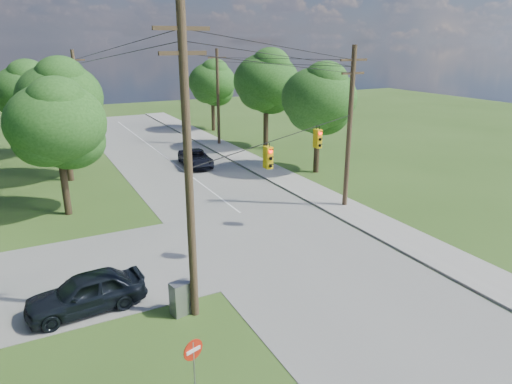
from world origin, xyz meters
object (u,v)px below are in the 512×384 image
pole_sw (188,168)px  control_cabinet (181,298)px  pole_north_e (218,97)px  car_main_north (196,158)px  pole_ne (350,126)px  do_not_enter_sign (193,356)px  car_cross_dark (86,292)px  pole_north_w (79,105)px

pole_sw → control_cabinet: bearing=149.7°
pole_north_e → car_main_north: size_ratio=1.92×
pole_ne → do_not_enter_sign: bearing=-141.5°
do_not_enter_sign → pole_sw: bearing=52.2°
car_cross_dark → pole_ne: bearing=102.5°
pole_sw → pole_ne: (13.50, 7.60, -0.76)m
pole_ne → do_not_enter_sign: pole_ne is taller
pole_ne → control_cabinet: bearing=-152.4°
car_cross_dark → control_cabinet: (3.40, -2.01, -0.14)m
pole_sw → do_not_enter_sign: size_ratio=5.65×
do_not_enter_sign → control_cabinet: bearing=58.8°
pole_ne → pole_north_w: pole_ne is taller
pole_sw → car_main_north: bearing=69.9°
pole_sw → pole_north_e: (13.50, 29.60, -1.10)m
pole_ne → car_main_north: size_ratio=2.02×
pole_ne → pole_north_w: 26.03m
control_cabinet → do_not_enter_sign: bearing=-115.4°
pole_sw → pole_north_w: pole_sw is taller
pole_sw → do_not_enter_sign: (-1.59, -4.40, -4.66)m
car_cross_dark → do_not_enter_sign: size_ratio=2.24×
pole_north_w → car_main_north: 12.13m
pole_ne → control_cabinet: size_ratio=7.40×
control_cabinet → pole_sw: bearing=-42.5°
car_main_north → control_cabinet: size_ratio=3.67×
pole_ne → pole_north_e: bearing=90.0°
pole_north_w → control_cabinet: size_ratio=7.05×
pole_sw → pole_ne: pole_sw is taller
pole_north_e → control_cabinet: bearing=-115.5°
car_main_north → do_not_enter_sign: 28.24m
pole_sw → car_main_north: (8.09, 22.12, -5.47)m
pole_north_e → pole_north_w: same height
car_cross_dark → pole_sw: bearing=55.0°
pole_ne → car_cross_dark: pole_ne is taller
pole_north_e → do_not_enter_sign: (-15.09, -34.00, -3.57)m
pole_north_e → do_not_enter_sign: pole_north_e is taller
car_main_north → control_cabinet: bearing=-104.5°
car_cross_dark → car_main_north: car_cross_dark is taller
pole_sw → control_cabinet: (-0.49, 0.29, -5.52)m
car_cross_dark → do_not_enter_sign: (2.30, -6.70, 0.72)m
control_cabinet → pole_ne: bearing=15.4°
pole_sw → car_main_north: 24.18m
pole_north_w → car_cross_dark: bearing=-97.3°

